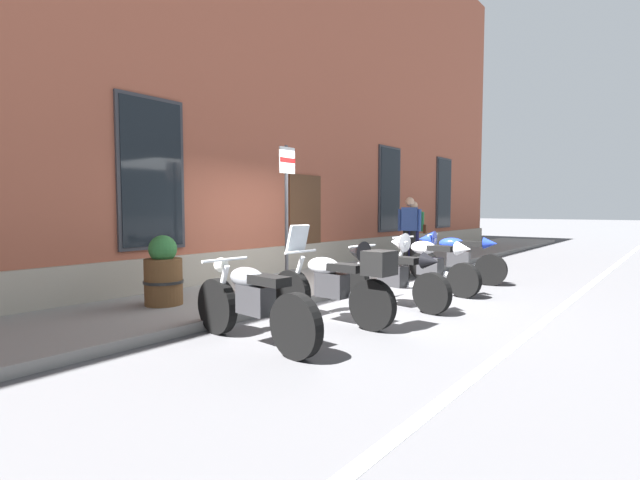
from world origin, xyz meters
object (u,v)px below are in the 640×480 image
(motorcycle_black_sport, at_px, (386,271))
(motorcycle_blue_sport, at_px, (453,255))
(pedestrian_striped_shirt, at_px, (414,227))
(motorcycle_grey_naked, at_px, (252,302))
(motorcycle_silver_touring, at_px, (336,283))
(barrel_planter, at_px, (163,274))
(parking_sign, at_px, (287,197))
(motorcycle_white_sport, at_px, (424,260))
(pedestrian_blue_top, at_px, (409,226))

(motorcycle_black_sport, distance_m, motorcycle_blue_sport, 2.85)
(pedestrian_striped_shirt, bearing_deg, motorcycle_blue_sport, -138.75)
(motorcycle_grey_naked, height_order, motorcycle_silver_touring, motorcycle_silver_touring)
(barrel_planter, bearing_deg, motorcycle_blue_sport, -22.03)
(motorcycle_grey_naked, distance_m, parking_sign, 3.07)
(motorcycle_grey_naked, bearing_deg, motorcycle_blue_sport, 0.08)
(motorcycle_white_sport, xyz_separation_m, pedestrian_striped_shirt, (3.78, 2.14, 0.44))
(motorcycle_blue_sport, xyz_separation_m, pedestrian_striped_shirt, (2.42, 2.12, 0.44))
(motorcycle_black_sport, height_order, parking_sign, parking_sign)
(motorcycle_silver_touring, bearing_deg, barrel_planter, 115.01)
(parking_sign, xyz_separation_m, barrel_planter, (-2.02, 0.58, -1.14))
(motorcycle_white_sport, relative_size, pedestrian_blue_top, 1.22)
(motorcycle_black_sport, height_order, motorcycle_blue_sport, motorcycle_blue_sport)
(parking_sign, bearing_deg, pedestrian_striped_shirt, 5.41)
(motorcycle_silver_touring, distance_m, motorcycle_black_sport, 1.42)
(motorcycle_silver_touring, bearing_deg, parking_sign, 61.40)
(motorcycle_black_sport, xyz_separation_m, pedestrian_striped_shirt, (5.27, 2.20, 0.48))
(motorcycle_white_sport, xyz_separation_m, pedestrian_blue_top, (2.88, 1.80, 0.50))
(motorcycle_silver_touring, distance_m, pedestrian_blue_top, 6.13)
(pedestrian_striped_shirt, bearing_deg, motorcycle_grey_naked, -165.19)
(pedestrian_blue_top, bearing_deg, motorcycle_silver_touring, -161.53)
(pedestrian_blue_top, bearing_deg, motorcycle_white_sport, -148.04)
(motorcycle_white_sport, height_order, pedestrian_blue_top, pedestrian_blue_top)
(motorcycle_white_sport, relative_size, pedestrian_striped_shirt, 1.29)
(motorcycle_white_sport, bearing_deg, motorcycle_grey_naked, 179.96)
(pedestrian_blue_top, xyz_separation_m, pedestrian_striped_shirt, (0.90, 0.34, -0.06))
(motorcycle_blue_sport, relative_size, barrel_planter, 1.96)
(pedestrian_blue_top, height_order, parking_sign, parking_sign)
(motorcycle_silver_touring, height_order, barrel_planter, motorcycle_silver_touring)
(barrel_planter, bearing_deg, motorcycle_white_sport, -28.61)
(motorcycle_grey_naked, relative_size, motorcycle_silver_touring, 1.01)
(pedestrian_blue_top, height_order, pedestrian_striped_shirt, pedestrian_blue_top)
(motorcycle_silver_touring, xyz_separation_m, pedestrian_striped_shirt, (6.69, 2.27, 0.48))
(motorcycle_silver_touring, bearing_deg, motorcycle_white_sport, 2.66)
(motorcycle_silver_touring, xyz_separation_m, motorcycle_white_sport, (2.91, 0.14, 0.04))
(motorcycle_silver_touring, xyz_separation_m, pedestrian_blue_top, (5.79, 1.93, 0.54))
(pedestrian_striped_shirt, height_order, parking_sign, parking_sign)
(motorcycle_blue_sport, height_order, pedestrian_blue_top, pedestrian_blue_top)
(motorcycle_silver_touring, xyz_separation_m, motorcycle_blue_sport, (4.26, 0.15, 0.03))
(motorcycle_white_sport, bearing_deg, pedestrian_striped_shirt, 29.45)
(motorcycle_blue_sport, distance_m, pedestrian_blue_top, 2.40)
(motorcycle_black_sport, bearing_deg, barrel_planter, 138.09)
(motorcycle_grey_naked, distance_m, pedestrian_striped_shirt, 8.36)
(motorcycle_black_sport, xyz_separation_m, pedestrian_blue_top, (4.37, 1.87, 0.54))
(pedestrian_striped_shirt, xyz_separation_m, parking_sign, (-5.75, -0.54, 0.70))
(motorcycle_grey_naked, xyz_separation_m, motorcycle_silver_touring, (1.38, -0.14, 0.06))
(motorcycle_silver_touring, distance_m, barrel_planter, 2.55)
(pedestrian_striped_shirt, bearing_deg, barrel_planter, 179.73)
(motorcycle_blue_sport, height_order, barrel_planter, barrel_planter)
(motorcycle_grey_naked, height_order, parking_sign, parking_sign)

